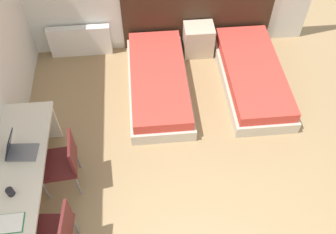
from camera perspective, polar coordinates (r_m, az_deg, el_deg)
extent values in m
cube|color=#382316|center=(6.36, 4.53, 14.91)|extent=(2.47, 0.03, 1.10)
cube|color=beige|center=(5.81, -1.45, 4.78)|extent=(0.91, 2.04, 0.20)
cube|color=#CC3D33|center=(5.68, -1.49, 6.06)|extent=(0.83, 1.96, 0.17)
cube|color=beige|center=(6.05, 12.59, 5.59)|extent=(0.91, 2.04, 0.20)
cube|color=#CC3D33|center=(5.92, 12.89, 6.84)|extent=(0.83, 1.96, 0.17)
cube|color=beige|center=(6.37, 4.65, 11.66)|extent=(0.48, 0.38, 0.53)
cube|color=silver|center=(6.47, -13.22, 11.21)|extent=(1.01, 0.12, 0.55)
cube|color=beige|center=(4.40, -22.44, -10.10)|extent=(0.59, 2.42, 0.04)
cube|color=beige|center=(5.33, -19.32, -0.76)|extent=(0.53, 0.04, 0.69)
cube|color=#511919|center=(4.72, -16.40, -6.91)|extent=(0.48, 0.48, 0.05)
cube|color=#511919|center=(4.50, -14.43, -5.11)|extent=(0.06, 0.41, 0.40)
cylinder|color=slate|center=(4.86, -18.08, -10.56)|extent=(0.02, 0.02, 0.43)
cylinder|color=slate|center=(5.06, -17.93, -6.71)|extent=(0.02, 0.02, 0.43)
cylinder|color=slate|center=(4.79, -13.50, -10.12)|extent=(0.02, 0.02, 0.43)
cylinder|color=slate|center=(4.99, -13.57, -6.23)|extent=(0.02, 0.02, 0.43)
cube|color=#511919|center=(4.07, -15.29, -15.73)|extent=(0.06, 0.41, 0.40)
cylinder|color=slate|center=(4.67, -18.68, -15.47)|extent=(0.02, 0.02, 0.43)
cylinder|color=slate|center=(4.57, -13.85, -15.77)|extent=(0.02, 0.02, 0.43)
cube|color=slate|center=(4.59, -21.25, -5.06)|extent=(0.35, 0.26, 0.02)
cube|color=black|center=(4.50, -23.09, -3.88)|extent=(0.15, 0.25, 0.31)
cube|color=#236B3D|center=(4.21, -23.33, -14.72)|extent=(0.34, 0.22, 0.01)
cube|color=white|center=(4.20, -23.37, -14.68)|extent=(0.32, 0.21, 0.01)
cylinder|color=black|center=(4.32, -22.91, -10.47)|extent=(0.08, 0.08, 0.09)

